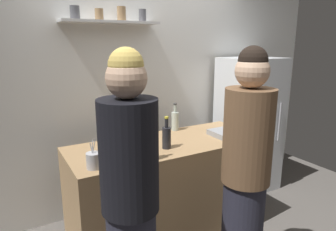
# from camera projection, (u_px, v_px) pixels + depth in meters

# --- Properties ---
(back_wall_assembly) EXTENTS (4.80, 0.32, 2.60)m
(back_wall_assembly) POSITION_uv_depth(u_px,v_px,m) (141.00, 88.00, 3.30)
(back_wall_assembly) COLOR white
(back_wall_assembly) RESTS_ON ground
(refrigerator) EXTENTS (0.66, 0.60, 1.61)m
(refrigerator) POSITION_uv_depth(u_px,v_px,m) (249.00, 125.00, 3.68)
(refrigerator) COLOR silver
(refrigerator) RESTS_ON ground
(counter) EXTENTS (1.78, 0.71, 0.91)m
(counter) POSITION_uv_depth(u_px,v_px,m) (168.00, 189.00, 2.82)
(counter) COLOR #9E7A51
(counter) RESTS_ON ground
(baking_pan) EXTENTS (0.34, 0.24, 0.05)m
(baking_pan) POSITION_uv_depth(u_px,v_px,m) (228.00, 132.00, 2.93)
(baking_pan) COLOR gray
(baking_pan) RESTS_ON counter
(utensil_holder) EXTENTS (0.10, 0.10, 0.22)m
(utensil_holder) POSITION_uv_depth(u_px,v_px,m) (93.00, 161.00, 2.15)
(utensil_holder) COLOR #B2B2B7
(utensil_holder) RESTS_ON counter
(wine_bottle_amber_glass) EXTENTS (0.08, 0.08, 0.30)m
(wine_bottle_amber_glass) POSITION_uv_depth(u_px,v_px,m) (111.00, 142.00, 2.37)
(wine_bottle_amber_glass) COLOR #472814
(wine_bottle_amber_glass) RESTS_ON counter
(wine_bottle_dark_glass) EXTENTS (0.08, 0.08, 0.28)m
(wine_bottle_dark_glass) POSITION_uv_depth(u_px,v_px,m) (167.00, 137.00, 2.54)
(wine_bottle_dark_glass) COLOR black
(wine_bottle_dark_glass) RESTS_ON counter
(wine_bottle_pale_glass) EXTENTS (0.07, 0.07, 0.28)m
(wine_bottle_pale_glass) POSITION_uv_depth(u_px,v_px,m) (175.00, 120.00, 3.07)
(wine_bottle_pale_glass) COLOR #B2BFB2
(wine_bottle_pale_glass) RESTS_ON counter
(wine_bottle_green_glass) EXTENTS (0.07, 0.07, 0.30)m
(wine_bottle_green_glass) POSITION_uv_depth(u_px,v_px,m) (152.00, 146.00, 2.30)
(wine_bottle_green_glass) COLOR #19471E
(wine_bottle_green_glass) RESTS_ON counter
(water_bottle_plastic) EXTENTS (0.09, 0.09, 0.22)m
(water_bottle_plastic) POSITION_uv_depth(u_px,v_px,m) (138.00, 135.00, 2.62)
(water_bottle_plastic) COLOR silver
(water_bottle_plastic) RESTS_ON counter
(person_blonde) EXTENTS (0.34, 0.34, 1.77)m
(person_blonde) POSITION_uv_depth(u_px,v_px,m) (130.00, 201.00, 1.77)
(person_blonde) COLOR #262633
(person_blonde) RESTS_ON ground
(person_brown_jacket) EXTENTS (0.34, 0.34, 1.77)m
(person_brown_jacket) POSITION_uv_depth(u_px,v_px,m) (245.00, 174.00, 2.12)
(person_brown_jacket) COLOR #262633
(person_brown_jacket) RESTS_ON ground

